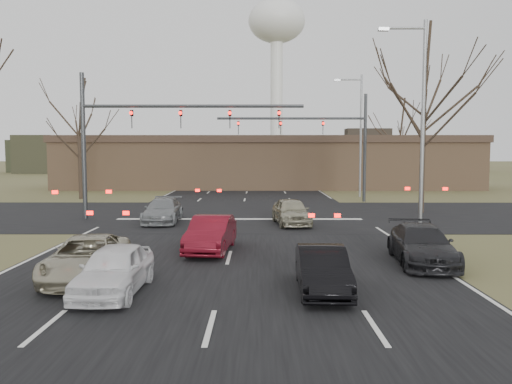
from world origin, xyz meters
TOP-DOWN VIEW (x-y plane):
  - ground at (0.00, 0.00)m, footprint 360.00×360.00m
  - road_main at (0.00, 60.00)m, footprint 14.00×300.00m
  - road_cross at (0.00, 15.00)m, footprint 200.00×14.00m
  - building at (2.00, 38.00)m, footprint 42.40×10.40m
  - water_tower at (6.00, 120.00)m, footprint 15.00×15.00m
  - mast_arm_near at (-5.23, 13.00)m, footprint 12.12×0.24m
  - mast_arm_far at (6.18, 23.00)m, footprint 11.12×0.24m
  - streetlight_right_near at (8.82, 10.00)m, footprint 2.34×0.25m
  - streetlight_right_far at (9.32, 27.00)m, footprint 2.34×0.25m
  - tree_right_near at (11.00, 16.00)m, footprint 6.90×6.90m
  - tree_left_far at (-13.00, 25.00)m, footprint 5.70×5.70m
  - tree_right_far at (15.00, 35.00)m, footprint 5.40×5.40m
  - car_silver_suv at (-4.00, 0.12)m, footprint 2.59×4.71m
  - car_white_sedan at (-2.77, -1.36)m, footprint 1.58×3.80m
  - car_black_hatch at (2.74, -1.19)m, footprint 1.34×3.65m
  - car_charcoal_sedan at (6.50, 2.18)m, footprint 2.20×4.54m
  - car_grey_ahead at (-4.00, 11.85)m, footprint 1.89×4.41m
  - car_red_ahead at (-0.74, 4.20)m, footprint 1.77×4.13m
  - car_silver_ahead at (2.73, 11.07)m, footprint 2.07×4.17m

SIDE VIEW (x-z plane):
  - ground at x=0.00m, z-range 0.00..0.00m
  - road_main at x=0.00m, z-range 0.00..0.02m
  - road_cross at x=0.00m, z-range 0.00..0.03m
  - car_black_hatch at x=2.74m, z-range 0.00..1.19m
  - car_silver_suv at x=-4.00m, z-range 0.00..1.25m
  - car_grey_ahead at x=-4.00m, z-range 0.00..1.27m
  - car_charcoal_sedan at x=6.50m, z-range 0.00..1.27m
  - car_white_sedan at x=-2.77m, z-range 0.00..1.29m
  - car_red_ahead at x=-0.74m, z-range 0.00..1.32m
  - car_silver_ahead at x=2.73m, z-range 0.00..1.37m
  - building at x=2.00m, z-range 0.02..5.32m
  - mast_arm_far at x=6.18m, z-range 1.02..9.02m
  - mast_arm_near at x=-5.23m, z-range 1.07..9.07m
  - streetlight_right_near at x=8.82m, z-range 0.59..10.59m
  - streetlight_right_far at x=9.32m, z-range 0.59..10.59m
  - tree_right_far at x=15.00m, z-range 2.46..11.46m
  - tree_left_far at x=-13.00m, z-range 2.59..12.09m
  - tree_right_near at x=11.00m, z-range 3.15..14.65m
  - water_tower at x=6.00m, z-range 13.22..57.72m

